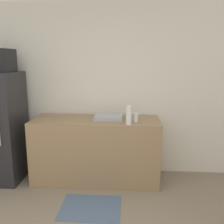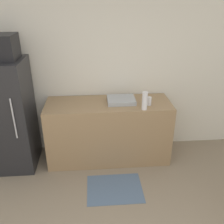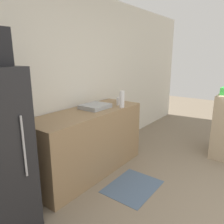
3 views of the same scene
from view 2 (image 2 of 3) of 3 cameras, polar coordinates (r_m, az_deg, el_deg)
name	(u,v)px [view 2 (image 2 of 3)]	position (r m, az deg, el deg)	size (l,w,h in m)	color
wall_back	(94,71)	(3.82, -4.24, 9.39)	(8.00, 0.06, 2.60)	silver
refrigerator	(10,116)	(3.78, -22.37, -0.89)	(0.61, 0.67, 1.59)	#232326
counter	(109,131)	(3.80, -0.80, -4.32)	(1.81, 0.65, 0.92)	#937551
sink_basin	(121,100)	(3.62, 2.10, 2.74)	(0.40, 0.33, 0.06)	#9EA3A8
bottle_tall	(145,101)	(3.37, 7.50, 2.55)	(0.08, 0.08, 0.25)	silver
bottle_short	(149,101)	(3.54, 8.55, 2.48)	(0.06, 0.06, 0.12)	silver
kitchen_rug	(115,189)	(3.47, 0.61, -17.09)	(0.73, 0.57, 0.01)	slate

